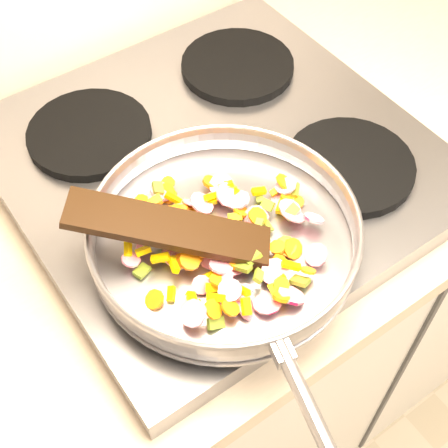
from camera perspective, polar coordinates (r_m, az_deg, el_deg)
base_cabinet at (r=1.69m, az=19.44°, el=4.04°), size 3.00×0.65×0.86m
cooktop at (r=0.96m, az=-0.65°, el=5.69°), size 0.60×0.60×0.04m
grate_fl at (r=0.82m, az=-3.13°, el=-3.02°), size 0.19×0.19×0.02m
grate_fr at (r=0.93m, az=11.42°, el=5.24°), size 0.19×0.19×0.02m
grate_bl at (r=0.98m, az=-12.20°, el=8.10°), size 0.19×0.19×0.02m
grate_br at (r=1.08m, az=1.24°, el=14.27°), size 0.19×0.19×0.02m
saute_pan at (r=0.79m, az=0.06°, el=-0.82°), size 0.38×0.54×0.05m
vegetable_heap at (r=0.80m, az=-0.11°, el=-1.34°), size 0.27×0.28×0.05m
wooden_spatula at (r=0.77m, az=-5.05°, el=-0.35°), size 0.23×0.21×0.07m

